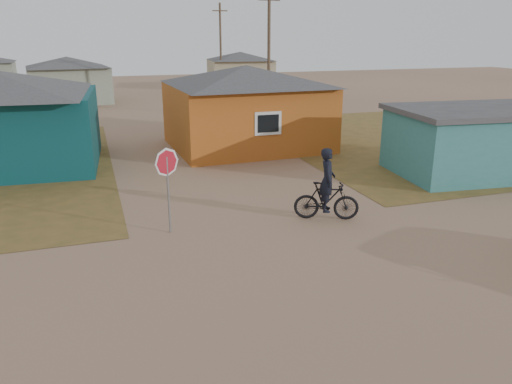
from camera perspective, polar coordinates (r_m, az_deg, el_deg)
ground at (r=11.41m, az=8.27°, el=-10.27°), size 120.00×120.00×0.00m
grass_ne at (r=29.31m, az=21.70°, el=5.98°), size 20.00×18.00×0.00m
house_yellow at (r=24.27m, az=-1.07°, el=9.83°), size 7.72×6.76×3.90m
shed_turquoise at (r=21.35m, az=23.77°, el=5.37°), size 6.71×4.93×2.60m
house_pale_west at (r=43.10m, az=-20.61°, el=11.97°), size 7.04×6.15×3.60m
house_beige_east at (r=51.22m, az=-1.80°, el=13.78°), size 6.95×6.05×3.60m
utility_pole_near at (r=32.93m, az=1.47°, el=15.61°), size 1.40×0.20×8.00m
utility_pole_far at (r=48.52m, az=-4.06°, el=16.23°), size 1.40×0.20×8.00m
stop_sign at (r=13.64m, az=-10.12°, el=2.39°), size 0.79×0.15×2.42m
cyclist at (r=14.87m, az=8.08°, el=-0.21°), size 1.98×1.26×2.17m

